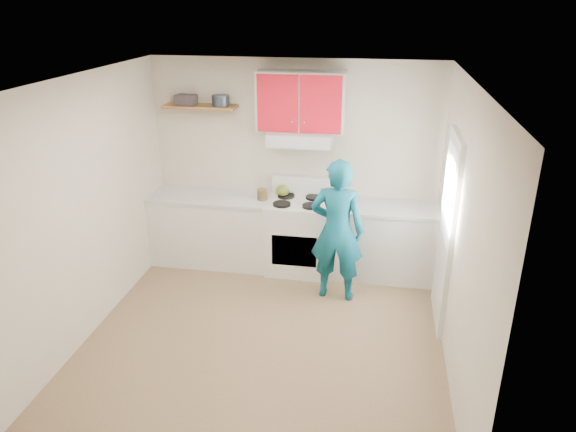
% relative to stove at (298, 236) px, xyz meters
% --- Properties ---
extents(floor, '(3.80, 3.80, 0.00)m').
position_rel_stove_xyz_m(floor, '(-0.10, -1.57, -0.46)').
color(floor, brown).
rests_on(floor, ground).
extents(ceiling, '(3.60, 3.80, 0.04)m').
position_rel_stove_xyz_m(ceiling, '(-0.10, -1.57, 2.14)').
color(ceiling, white).
rests_on(ceiling, floor).
extents(back_wall, '(3.60, 0.04, 2.60)m').
position_rel_stove_xyz_m(back_wall, '(-0.10, 0.32, 0.84)').
color(back_wall, beige).
rests_on(back_wall, floor).
extents(front_wall, '(3.60, 0.04, 2.60)m').
position_rel_stove_xyz_m(front_wall, '(-0.10, -3.47, 0.84)').
color(front_wall, beige).
rests_on(front_wall, floor).
extents(left_wall, '(0.04, 3.80, 2.60)m').
position_rel_stove_xyz_m(left_wall, '(-1.90, -1.57, 0.84)').
color(left_wall, beige).
rests_on(left_wall, floor).
extents(right_wall, '(0.04, 3.80, 2.60)m').
position_rel_stove_xyz_m(right_wall, '(1.70, -1.57, 0.84)').
color(right_wall, beige).
rests_on(right_wall, floor).
extents(door, '(0.05, 0.85, 2.05)m').
position_rel_stove_xyz_m(door, '(1.68, -0.88, 0.56)').
color(door, white).
rests_on(door, floor).
extents(door_glass, '(0.01, 0.55, 0.95)m').
position_rel_stove_xyz_m(door_glass, '(1.65, -0.88, 0.99)').
color(door_glass, white).
rests_on(door_glass, door).
extents(counter_left, '(1.52, 0.60, 0.90)m').
position_rel_stove_xyz_m(counter_left, '(-1.14, 0.02, -0.01)').
color(counter_left, silver).
rests_on(counter_left, floor).
extents(counter_right, '(1.32, 0.60, 0.90)m').
position_rel_stove_xyz_m(counter_right, '(1.04, 0.02, -0.01)').
color(counter_right, silver).
rests_on(counter_right, floor).
extents(stove, '(0.76, 0.65, 0.92)m').
position_rel_stove_xyz_m(stove, '(0.00, 0.00, 0.00)').
color(stove, white).
rests_on(stove, floor).
extents(range_hood, '(0.76, 0.44, 0.15)m').
position_rel_stove_xyz_m(range_hood, '(0.00, 0.10, 1.24)').
color(range_hood, silver).
rests_on(range_hood, back_wall).
extents(upper_cabinets, '(1.02, 0.33, 0.70)m').
position_rel_stove_xyz_m(upper_cabinets, '(0.00, 0.16, 1.66)').
color(upper_cabinets, '#B50F1E').
rests_on(upper_cabinets, back_wall).
extents(shelf, '(0.90, 0.30, 0.04)m').
position_rel_stove_xyz_m(shelf, '(-1.25, 0.18, 1.56)').
color(shelf, brown).
rests_on(shelf, back_wall).
extents(books, '(0.26, 0.21, 0.12)m').
position_rel_stove_xyz_m(books, '(-1.42, 0.16, 1.64)').
color(books, '#3C3539').
rests_on(books, shelf).
extents(tin, '(0.22, 0.22, 0.13)m').
position_rel_stove_xyz_m(tin, '(-0.99, 0.18, 1.64)').
color(tin, '#333D4C').
rests_on(tin, shelf).
extents(kettle, '(0.21, 0.21, 0.15)m').
position_rel_stove_xyz_m(kettle, '(-0.23, 0.17, 0.53)').
color(kettle, '#606E1F').
rests_on(kettle, stove).
extents(crock, '(0.17, 0.17, 0.16)m').
position_rel_stove_xyz_m(crock, '(-0.45, -0.00, 0.52)').
color(crock, '#503F23').
rests_on(crock, counter_left).
extents(cutting_board, '(0.28, 0.21, 0.02)m').
position_rel_stove_xyz_m(cutting_board, '(0.61, -0.00, 0.45)').
color(cutting_board, olive).
rests_on(cutting_board, counter_right).
extents(silicone_mat, '(0.32, 0.29, 0.01)m').
position_rel_stove_xyz_m(silicone_mat, '(1.36, 0.07, 0.44)').
color(silicone_mat, red).
rests_on(silicone_mat, counter_right).
extents(person, '(0.63, 0.44, 1.67)m').
position_rel_stove_xyz_m(person, '(0.53, -0.60, 0.37)').
color(person, '#0B5166').
rests_on(person, floor).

